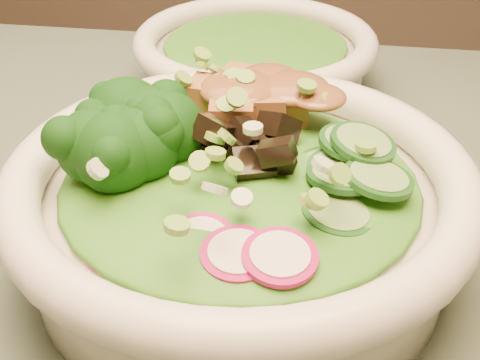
# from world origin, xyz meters

# --- Properties ---
(salad_bowl) EXTENTS (0.29, 0.29, 0.08)m
(salad_bowl) POSITION_xyz_m (-0.23, 0.00, 0.79)
(salad_bowl) COLOR white
(salad_bowl) RESTS_ON dining_table
(side_bowl) EXTENTS (0.23, 0.23, 0.06)m
(side_bowl) POSITION_xyz_m (-0.26, 0.26, 0.78)
(side_bowl) COLOR white
(side_bowl) RESTS_ON dining_table
(lettuce_bed) EXTENTS (0.22, 0.22, 0.03)m
(lettuce_bed) POSITION_xyz_m (-0.23, 0.00, 0.81)
(lettuce_bed) COLOR #216A16
(lettuce_bed) RESTS_ON salad_bowl
(side_lettuce) EXTENTS (0.15, 0.15, 0.02)m
(side_lettuce) POSITION_xyz_m (-0.26, 0.26, 0.80)
(side_lettuce) COLOR #216A16
(side_lettuce) RESTS_ON side_bowl
(broccoli_florets) EXTENTS (0.09, 0.08, 0.05)m
(broccoli_florets) POSITION_xyz_m (-0.30, 0.01, 0.83)
(broccoli_florets) COLOR black
(broccoli_florets) RESTS_ON salad_bowl
(radish_slices) EXTENTS (0.12, 0.05, 0.02)m
(radish_slices) POSITION_xyz_m (-0.23, -0.07, 0.82)
(radish_slices) COLOR #A60C53
(radish_slices) RESTS_ON salad_bowl
(cucumber_slices) EXTENTS (0.08, 0.08, 0.04)m
(cucumber_slices) POSITION_xyz_m (-0.16, -0.00, 0.83)
(cucumber_slices) COLOR #7CA65C
(cucumber_slices) RESTS_ON salad_bowl
(mushroom_heap) EXTENTS (0.08, 0.08, 0.04)m
(mushroom_heap) POSITION_xyz_m (-0.23, 0.02, 0.83)
(mushroom_heap) COLOR black
(mushroom_heap) RESTS_ON salad_bowl
(tofu_cubes) EXTENTS (0.10, 0.07, 0.04)m
(tofu_cubes) POSITION_xyz_m (-0.23, 0.07, 0.83)
(tofu_cubes) COLOR #AA6838
(tofu_cubes) RESTS_ON salad_bowl
(peanut_sauce) EXTENTS (0.08, 0.06, 0.02)m
(peanut_sauce) POSITION_xyz_m (-0.23, 0.07, 0.84)
(peanut_sauce) COLOR brown
(peanut_sauce) RESTS_ON tofu_cubes
(scallion_garnish) EXTENTS (0.21, 0.21, 0.03)m
(scallion_garnish) POSITION_xyz_m (-0.23, 0.00, 0.84)
(scallion_garnish) COLOR #73A83B
(scallion_garnish) RESTS_ON salad_bowl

